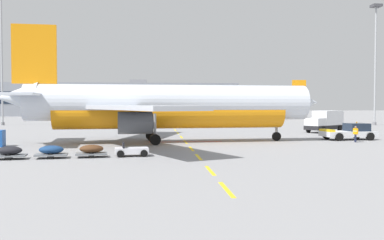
# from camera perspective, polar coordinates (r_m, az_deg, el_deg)

# --- Properties ---
(ground) EXTENTS (400.00, 400.00, 0.00)m
(ground) POSITION_cam_1_polar(r_m,az_deg,el_deg) (70.93, 16.01, -1.33)
(ground) COLOR gray
(apron_paint_markings) EXTENTS (8.00, 92.69, 0.01)m
(apron_paint_markings) POSITION_cam_1_polar(r_m,az_deg,el_deg) (62.29, -1.84, -1.72)
(apron_paint_markings) COLOR yellow
(apron_paint_markings) RESTS_ON ground
(airliner_foreground) EXTENTS (34.82, 34.51, 12.20)m
(airliner_foreground) POSITION_cam_1_polar(r_m,az_deg,el_deg) (47.32, -3.39, 1.85)
(airliner_foreground) COLOR silver
(airliner_foreground) RESTS_ON ground
(pushback_tug) EXTENTS (6.25, 3.67, 2.08)m
(pushback_tug) POSITION_cam_1_polar(r_m,az_deg,el_deg) (54.22, 19.73, -1.46)
(pushback_tug) COLOR silver
(pushback_tug) RESTS_ON ground
(airliner_mid_left) EXTENTS (31.29, 30.86, 10.97)m
(airliner_mid_left) POSITION_cam_1_polar(r_m,az_deg,el_deg) (128.33, 8.34, 1.82)
(airliner_mid_left) COLOR white
(airliner_mid_left) RESTS_ON ground
(catering_truck) EXTENTS (7.03, 6.13, 3.14)m
(catering_truck) POSITION_cam_1_polar(r_m,az_deg,el_deg) (67.41, 16.83, -0.12)
(catering_truck) COLOR black
(catering_truck) RESTS_ON ground
(baggage_train) EXTENTS (11.69, 2.92, 1.14)m
(baggage_train) POSITION_cam_1_polar(r_m,az_deg,el_deg) (35.29, -15.25, -3.86)
(baggage_train) COLOR silver
(baggage_train) RESTS_ON ground
(ground_crew_worker) EXTENTS (0.45, 0.65, 1.74)m
(ground_crew_worker) POSITION_cam_1_polar(r_m,az_deg,el_deg) (50.82, 20.38, -1.59)
(ground_crew_worker) COLOR #191E38
(ground_crew_worker) RESTS_ON ground
(apron_light_mast_near) EXTENTS (1.80, 1.80, 27.03)m
(apron_light_mast_near) POSITION_cam_1_polar(r_m,az_deg,el_deg) (93.92, -23.41, 9.58)
(apron_light_mast_near) COLOR slate
(apron_light_mast_near) RESTS_ON ground
(apron_light_mast_far) EXTENTS (1.80, 1.80, 23.34)m
(apron_light_mast_far) POSITION_cam_1_polar(r_m,az_deg,el_deg) (93.56, 22.63, 8.37)
(apron_light_mast_far) COLOR slate
(apron_light_mast_far) RESTS_ON ground
(terminal_satellite) EXTENTS (98.80, 25.78, 12.86)m
(terminal_satellite) POSITION_cam_1_polar(r_m,az_deg,el_deg) (162.94, -12.16, 2.58)
(terminal_satellite) COLOR gray
(terminal_satellite) RESTS_ON ground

